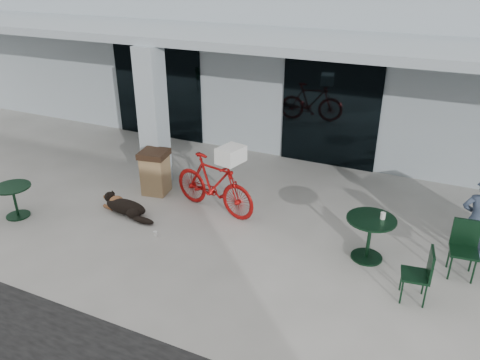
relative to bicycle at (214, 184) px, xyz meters
The scene contains 17 objects.
ground 1.75m from the bicycle, 102.87° to the right, with size 80.00×80.00×0.00m, color #AEABA4.
building 7.10m from the bicycle, 93.03° to the left, with size 22.00×7.00×4.50m, color #9DA9B1.
storefront_glass_left 4.97m from the bicycle, 136.53° to the left, with size 2.80×0.06×2.70m, color black.
storefront_glass_right 3.75m from the bicycle, 67.00° to the left, with size 2.40×0.06×2.70m, color black.
column 2.21m from the bicycle, 159.44° to the left, with size 0.50×0.50×3.12m, color #9DA9B1.
overhang 3.31m from the bicycle, 100.36° to the left, with size 22.00×2.80×0.18m, color #9DA9B1.
bicycle is the anchor object (origin of this frame).
laundry_basket 0.88m from the bicycle, 12.47° to the right, with size 0.53×0.39×0.31m, color white.
dog 1.86m from the bicycle, 150.13° to the right, with size 1.09×0.36×0.36m, color black, non-canonical shape.
cup_near_dog 1.57m from the bicycle, 112.06° to the right, with size 0.07×0.07×0.09m, color white.
cafe_table_near 4.01m from the bicycle, 151.60° to the right, with size 0.72×0.72×0.67m, color black, non-canonical shape.
cafe_table_far 3.25m from the bicycle, ahead, with size 0.84×0.84×0.79m, color black, non-canonical shape.
cafe_chair_far_a 4.71m from the bicycle, ahead, with size 0.43×0.47×0.95m, color black, non-canonical shape.
cafe_chair_far_b 4.24m from the bicycle, 16.70° to the right, with size 0.41×0.45×0.90m, color black, non-canonical shape.
person 4.86m from the bicycle, ahead, with size 0.56×0.37×1.53m, color #38455E.
cup_on_table 3.41m from the bicycle, ahead, with size 0.08×0.08×0.12m, color white.
trash_receptacle 1.58m from the bicycle, behind, with size 0.58×0.58×0.99m, color #91724B, non-canonical shape.
Camera 1 is at (4.45, -5.93, 4.72)m, focal length 35.00 mm.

